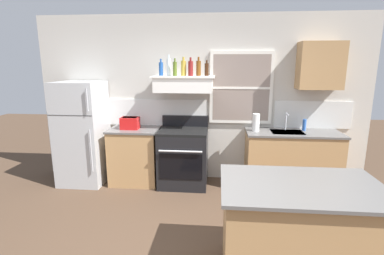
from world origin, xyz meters
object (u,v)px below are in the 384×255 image
Objects in this scene: bottle_champagne_gold_foil at (184,68)px; bottle_brown_stout at (207,69)px; toaster at (130,123)px; bottle_blue_liqueur at (161,69)px; kitchen_island at (298,231)px; bottle_olive_oil_square at (175,69)px; refrigerator at (82,133)px; bottle_clear_tall at (169,67)px; bottle_red_label_wine at (191,68)px; bottle_amber_wine at (199,68)px; dish_soap_bottle at (304,125)px; paper_towel_roll at (256,122)px; stove_range at (183,157)px.

bottle_champagne_gold_foil is 1.20× the size of bottle_brown_stout.
toaster is 1.15× the size of bottle_blue_liqueur.
bottle_brown_stout is 2.70m from kitchen_island.
bottle_brown_stout is (0.71, 0.01, -0.01)m from bottle_blue_liqueur.
bottle_olive_oil_square is at bearing -148.00° from bottle_champagne_gold_foil.
bottle_clear_tall reaches higher than refrigerator.
bottle_clear_tall is at bearing -4.82° from bottle_blue_liqueur.
bottle_amber_wine is (0.12, 0.02, 0.00)m from bottle_red_label_wine.
toaster reaches higher than dish_soap_bottle.
paper_towel_roll reaches higher than toaster.
bottle_amber_wine reaches higher than paper_towel_roll.
bottle_champagne_gold_foil reaches higher than dish_soap_bottle.
stove_range is at bearing -175.82° from dish_soap_bottle.
bottle_blue_liqueur is at bearing 177.71° from bottle_champagne_gold_foil.
toaster reaches higher than kitchen_island.
bottle_red_label_wine is at bearing -166.45° from bottle_brown_stout.
toaster is at bearing 137.05° from kitchen_island.
toaster is at bearing -169.21° from bottle_clear_tall.
stove_range is at bearing -19.91° from bottle_blue_liqueur.
bottle_clear_tall is 1.35× the size of bottle_brown_stout.
bottle_clear_tall is at bearing 10.79° from toaster.
toaster is 1.47m from bottle_brown_stout.
bottle_champagne_gold_foil is at bearing -2.29° from bottle_blue_liqueur.
bottle_clear_tall is 1.80× the size of dish_soap_bottle.
bottle_red_label_wine is at bearing 119.57° from kitchen_island.
bottle_amber_wine reaches higher than refrigerator.
bottle_olive_oil_square is at bearing -177.18° from dish_soap_bottle.
bottle_amber_wine is at bearing -2.69° from bottle_blue_liqueur.
bottle_blue_liqueur is 0.18× the size of kitchen_island.
stove_range is 1.44m from bottle_clear_tall.
stove_range is 2.36m from kitchen_island.
stove_range is 1.43m from bottle_brown_stout.
bottle_champagne_gold_foil is 1.40m from paper_towel_roll.
bottle_red_label_wine is at bearing -169.06° from bottle_amber_wine.
bottle_champagne_gold_foil is (1.65, 0.14, 1.04)m from refrigerator.
bottle_brown_stout is at bearing 1.79° from bottle_clear_tall.
stove_range is 1.40m from bottle_red_label_wine.
toaster is 1.10× the size of paper_towel_roll.
bottle_brown_stout is (0.12, 0.04, -0.02)m from bottle_amber_wine.
dish_soap_bottle is at bearing -0.01° from bottle_brown_stout.
refrigerator is at bearing -173.25° from bottle_blue_liqueur.
bottle_clear_tall is 1.23× the size of bottle_olive_oil_square.
bottle_champagne_gold_foil reaches higher than paper_towel_roll.
bottle_blue_liqueur is 1.69m from paper_towel_roll.
bottle_clear_tall is at bearing 5.74° from refrigerator.
kitchen_island is (1.28, -1.98, -0.01)m from stove_range.
bottle_clear_tall is (1.42, 0.14, 1.05)m from refrigerator.
bottle_blue_liqueur is (0.49, 0.13, 0.84)m from toaster.
bottle_blue_liqueur reaches higher than kitchen_island.
bottle_brown_stout is 1.75m from dish_soap_bottle.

